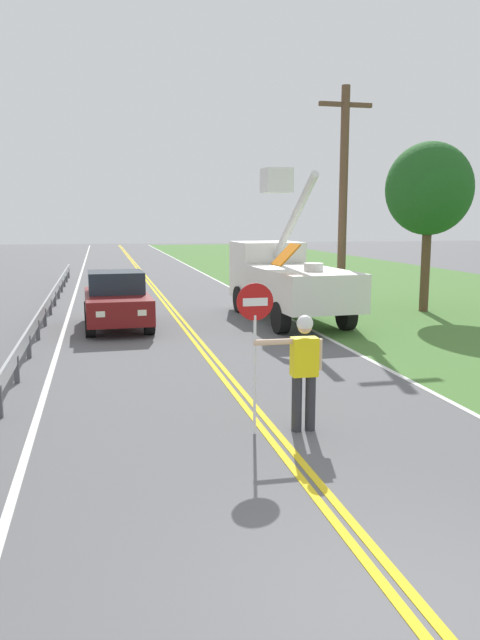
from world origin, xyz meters
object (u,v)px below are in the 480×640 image
object	(u,v)px
flagger_worker	(304,365)
utility_pole_near	(343,198)
oncoming_sedan_nearest	(117,301)
utility_bucket_truck	(285,276)
stop_sign_paddle	(255,325)
roadside_tree_verge	(429,190)

from	to	relation	value
flagger_worker	utility_pole_near	size ratio (longest dim) A/B	0.24
oncoming_sedan_nearest	utility_pole_near	xyz separation A→B (m)	(7.48, 0.73, 3.10)
flagger_worker	utility_bucket_truck	world-z (taller)	utility_bucket_truck
utility_bucket_truck	oncoming_sedan_nearest	xyz separation A→B (m)	(-5.46, -0.62, -0.56)
stop_sign_paddle	oncoming_sedan_nearest	bearing A→B (deg)	100.01
utility_pole_near	oncoming_sedan_nearest	bearing A→B (deg)	-174.45
oncoming_sedan_nearest	utility_pole_near	size ratio (longest dim) A/B	0.55
stop_sign_paddle	roadside_tree_verge	size ratio (longest dim) A/B	0.39
oncoming_sedan_nearest	roadside_tree_verge	world-z (taller)	roadside_tree_verge
flagger_worker	utility_bucket_truck	distance (m)	11.06
oncoming_sedan_nearest	utility_bucket_truck	bearing A→B (deg)	6.49
stop_sign_paddle	utility_bucket_truck	xyz separation A→B (m)	(3.69, 10.64, -0.31)
utility_pole_near	flagger_worker	bearing A→B (deg)	-114.65
utility_pole_near	utility_bucket_truck	bearing A→B (deg)	-177.02
utility_bucket_truck	roadside_tree_verge	world-z (taller)	roadside_tree_verge
stop_sign_paddle	roadside_tree_verge	world-z (taller)	roadside_tree_verge
utility_bucket_truck	utility_pole_near	xyz separation A→B (m)	(2.02, 0.10, 2.54)
stop_sign_paddle	utility_bucket_truck	world-z (taller)	utility_bucket_truck
utility_pole_near	roadside_tree_verge	world-z (taller)	utility_pole_near
oncoming_sedan_nearest	flagger_worker	bearing A→B (deg)	-75.81
utility_bucket_truck	utility_pole_near	distance (m)	3.24
utility_bucket_truck	roadside_tree_verge	distance (m)	6.07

